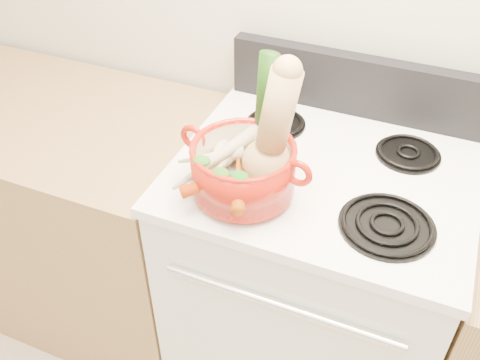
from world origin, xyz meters
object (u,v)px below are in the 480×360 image
at_px(stove_body, 310,287).
at_px(dutch_oven, 243,168).
at_px(squash, 272,128).
at_px(leek, 265,115).

relative_size(stove_body, dutch_oven, 3.68).
height_order(squash, leek, leek).
bearing_deg(squash, leek, 123.38).
height_order(dutch_oven, leek, leek).
bearing_deg(squash, stove_body, 47.99).
bearing_deg(squash, dutch_oven, -164.78).
relative_size(stove_body, leek, 2.87).
xyz_separation_m(squash, leek, (-0.03, 0.03, 0.01)).
relative_size(squash, leek, 0.95).
xyz_separation_m(dutch_oven, leek, (0.03, 0.06, 0.12)).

